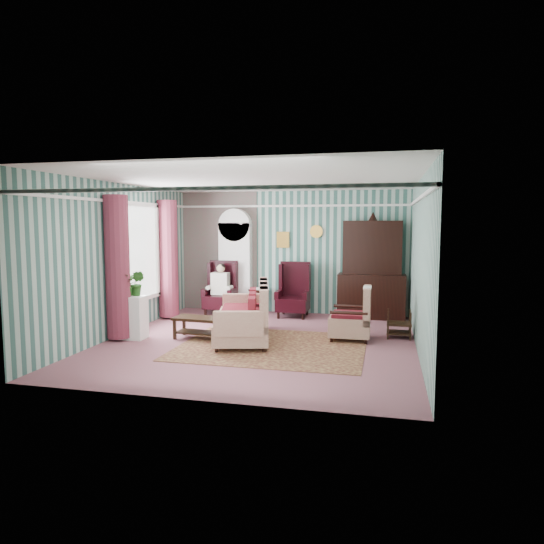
% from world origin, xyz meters
% --- Properties ---
extents(floor, '(6.00, 6.00, 0.00)m').
position_xyz_m(floor, '(0.00, 0.00, 0.00)').
color(floor, '#884F5C').
rests_on(floor, ground).
extents(room_shell, '(5.53, 6.02, 2.91)m').
position_xyz_m(room_shell, '(-0.62, 0.18, 2.01)').
color(room_shell, '#376459').
rests_on(room_shell, ground).
extents(bookcase, '(0.80, 0.28, 2.24)m').
position_xyz_m(bookcase, '(-1.35, 2.84, 1.12)').
color(bookcase, silver).
rests_on(bookcase, floor).
extents(dresser_hutch, '(1.50, 0.56, 2.36)m').
position_xyz_m(dresser_hutch, '(1.90, 2.72, 1.18)').
color(dresser_hutch, black).
rests_on(dresser_hutch, floor).
extents(wingback_left, '(0.76, 0.80, 1.25)m').
position_xyz_m(wingback_left, '(-1.60, 2.45, 0.62)').
color(wingback_left, black).
rests_on(wingback_left, floor).
extents(wingback_right, '(0.76, 0.80, 1.25)m').
position_xyz_m(wingback_right, '(0.15, 2.45, 0.62)').
color(wingback_right, black).
rests_on(wingback_right, floor).
extents(seated_woman, '(0.44, 0.40, 1.18)m').
position_xyz_m(seated_woman, '(-1.60, 2.45, 0.59)').
color(seated_woman, silver).
rests_on(seated_woman, floor).
extents(round_side_table, '(0.50, 0.50, 0.60)m').
position_xyz_m(round_side_table, '(-0.70, 2.60, 0.30)').
color(round_side_table, black).
rests_on(round_side_table, floor).
extents(nest_table, '(0.45, 0.38, 0.54)m').
position_xyz_m(nest_table, '(2.47, 0.90, 0.27)').
color(nest_table, black).
rests_on(nest_table, floor).
extents(plant_stand, '(0.55, 0.35, 0.80)m').
position_xyz_m(plant_stand, '(-2.40, -0.30, 0.40)').
color(plant_stand, silver).
rests_on(plant_stand, floor).
extents(rug, '(3.20, 2.60, 0.01)m').
position_xyz_m(rug, '(0.30, -0.30, 0.01)').
color(rug, '#4D1F19').
rests_on(rug, floor).
extents(sofa, '(1.47, 2.29, 1.07)m').
position_xyz_m(sofa, '(-0.36, 0.11, 0.53)').
color(sofa, beige).
rests_on(sofa, floor).
extents(floral_armchair, '(0.80, 0.82, 0.98)m').
position_xyz_m(floral_armchair, '(1.58, 0.55, 0.49)').
color(floral_armchair, beige).
rests_on(floral_armchair, floor).
extents(coffee_table, '(0.99, 0.53, 0.41)m').
position_xyz_m(coffee_table, '(-1.15, -0.03, 0.20)').
color(coffee_table, black).
rests_on(coffee_table, floor).
extents(potted_plant_a, '(0.47, 0.43, 0.43)m').
position_xyz_m(potted_plant_a, '(-2.43, -0.37, 1.02)').
color(potted_plant_a, '#1A541B').
rests_on(potted_plant_a, plant_stand).
extents(potted_plant_b, '(0.26, 0.21, 0.47)m').
position_xyz_m(potted_plant_b, '(-2.28, -0.24, 1.04)').
color(potted_plant_b, '#265219').
rests_on(potted_plant_b, plant_stand).
extents(potted_plant_c, '(0.24, 0.24, 0.39)m').
position_xyz_m(potted_plant_c, '(-2.44, -0.25, 0.99)').
color(potted_plant_c, '#23531A').
rests_on(potted_plant_c, plant_stand).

